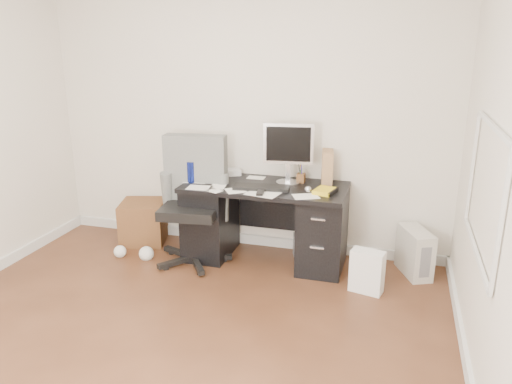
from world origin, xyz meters
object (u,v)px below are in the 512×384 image
Objects in this scene: lcd_monitor at (288,154)px; keyboard at (261,187)px; desk at (265,221)px; office_chair at (191,202)px; wicker_basket at (143,222)px; pc_tower at (415,252)px.

lcd_monitor reaches higher than keyboard.
desk is 1.26× the size of office_chair.
keyboard reaches higher than wicker_basket.
keyboard is (-0.19, -0.22, -0.27)m from lcd_monitor.
office_chair is 2.08m from pc_tower.
office_chair is (-0.65, -0.23, 0.20)m from desk.
pc_tower is at bearing -8.37° from lcd_monitor.
pc_tower is (1.18, -0.01, -0.83)m from lcd_monitor.
lcd_monitor reaches higher than desk.
lcd_monitor is 1.00m from office_chair.
office_chair reaches higher than pc_tower.
pc_tower is (1.37, 0.21, -0.55)m from keyboard.
office_chair is (-0.84, -0.33, -0.44)m from lcd_monitor.
desk is 0.67m from lcd_monitor.
wicker_basket is at bearing 163.22° from keyboard.
keyboard is at bearing -90.34° from desk.
desk is at bearing 13.06° from office_chair.
office_chair is at bearing -160.27° from desk.
desk is at bearing 159.99° from pc_tower.
wicker_basket is (-2.71, -0.01, 0.01)m from pc_tower.
desk is 3.56× the size of pc_tower.
keyboard is at bearing 165.22° from pc_tower.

